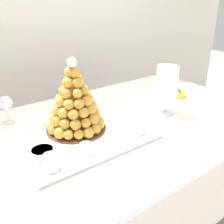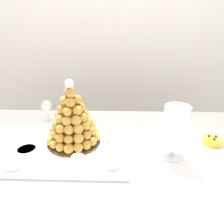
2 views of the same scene
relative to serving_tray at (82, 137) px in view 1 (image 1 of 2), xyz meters
The scene contains 12 objects.
backdrop_wall 1.23m from the serving_tray, 79.86° to the left, with size 4.80×0.10×2.50m, color silver.
buffet_table 0.23m from the serving_tray, ahead, with size 1.68×0.99×0.80m.
serving_tray is the anchor object (origin of this frame).
croquembouche 0.15m from the serving_tray, 82.26° to the left, with size 0.28×0.28×0.33m.
dessert_cup_left 0.25m from the serving_tray, 146.14° to the right, with size 0.06×0.06×0.06m.
dessert_cup_mid_left 0.15m from the serving_tray, 115.23° to the right, with size 0.05×0.05×0.05m.
dessert_cup_centre 0.14m from the serving_tray, 60.92° to the right, with size 0.05×0.05×0.05m.
dessert_cup_mid_right 0.25m from the serving_tray, 28.86° to the right, with size 0.06×0.06×0.05m.
creme_brulee_ramekin 0.20m from the serving_tray, behind, with size 0.09×0.09×0.02m.
macaron_goblet 0.52m from the serving_tray, ahead, with size 0.11×0.11×0.25m.
fruit_tart_plate 0.73m from the serving_tray, ahead, with size 0.22×0.22×0.05m.
wine_glass 0.42m from the serving_tray, 122.02° to the left, with size 0.07×0.07×0.14m.
Camera 1 is at (-0.68, -0.90, 1.37)m, focal length 40.99 mm.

